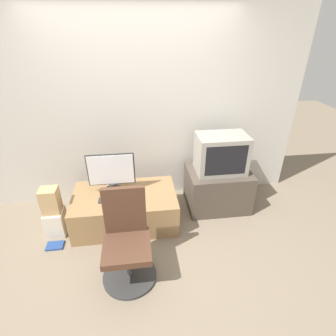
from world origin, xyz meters
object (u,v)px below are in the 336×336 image
at_px(crt_tv, 221,154).
at_px(book, 55,246).
at_px(office_chair, 127,244).
at_px(mouse, 132,197).
at_px(cardboard_box_lower, 56,222).
at_px(keyboard, 113,200).
at_px(main_monitor, 112,173).

relative_size(crt_tv, book, 3.35).
bearing_deg(office_chair, mouse, 85.24).
distance_m(crt_tv, office_chair, 1.65).
xyz_separation_m(office_chair, book, (-0.86, 0.47, -0.38)).
bearing_deg(crt_tv, cardboard_box_lower, -171.91).
height_order(keyboard, book, keyboard).
distance_m(mouse, cardboard_box_lower, 0.98).
xyz_separation_m(crt_tv, cardboard_box_lower, (-2.11, -0.30, -0.65)).
height_order(mouse, cardboard_box_lower, mouse).
distance_m(office_chair, book, 1.06).
distance_m(cardboard_box_lower, book, 0.29).
distance_m(crt_tv, book, 2.31).
xyz_separation_m(mouse, cardboard_box_lower, (-0.94, -0.00, -0.28)).
bearing_deg(keyboard, book, -161.19).
height_order(office_chair, book, office_chair).
relative_size(mouse, office_chair, 0.07).
distance_m(office_chair, cardboard_box_lower, 1.16).
bearing_deg(book, mouse, 15.18).
bearing_deg(keyboard, main_monitor, 91.14).
relative_size(main_monitor, crt_tv, 0.89).
distance_m(mouse, book, 1.05).
bearing_deg(crt_tv, main_monitor, -175.34).
xyz_separation_m(main_monitor, book, (-0.69, -0.43, -0.67)).
xyz_separation_m(main_monitor, cardboard_box_lower, (-0.71, -0.19, -0.52)).
distance_m(main_monitor, book, 1.06).
xyz_separation_m(main_monitor, crt_tv, (1.40, 0.11, 0.12)).
bearing_deg(crt_tv, book, -165.35).
xyz_separation_m(mouse, office_chair, (-0.06, -0.72, -0.05)).
height_order(keyboard, mouse, mouse).
relative_size(main_monitor, mouse, 8.82).
distance_m(main_monitor, cardboard_box_lower, 0.90).
height_order(main_monitor, keyboard, main_monitor).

